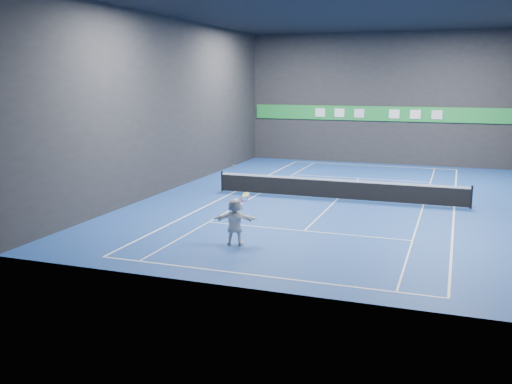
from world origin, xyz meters
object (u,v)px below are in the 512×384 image
(tennis_racket, at_px, (244,199))
(player, at_px, (235,221))
(tennis_ball, at_px, (233,166))
(tennis_net, at_px, (338,188))

(tennis_racket, bearing_deg, player, -171.88)
(tennis_ball, xyz_separation_m, tennis_net, (1.97, 8.90, -2.29))
(player, relative_size, tennis_racket, 2.46)
(player, bearing_deg, tennis_racket, 172.75)
(tennis_net, relative_size, tennis_racket, 18.02)
(tennis_ball, xyz_separation_m, tennis_racket, (0.42, -0.08, -1.17))
(tennis_ball, bearing_deg, tennis_net, 77.53)
(tennis_net, xyz_separation_m, tennis_racket, (-1.55, -8.98, 1.13))
(tennis_racket, bearing_deg, tennis_net, 80.24)
(player, relative_size, tennis_ball, 25.39)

